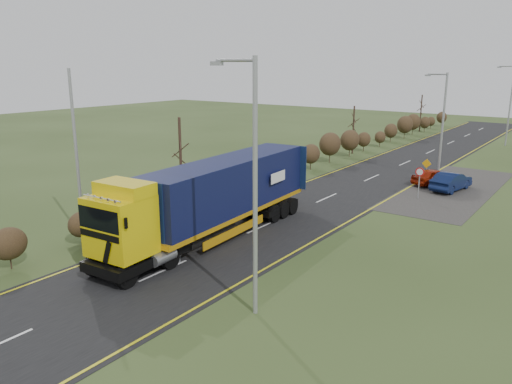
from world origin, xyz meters
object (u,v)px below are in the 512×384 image
object	(u,v)px
car_red_hatchback	(433,177)
streetlight_near	(252,178)
speed_sign	(419,177)
lorry	(214,195)
car_blue_sedan	(451,181)

from	to	relation	value
car_red_hatchback	streetlight_near	bearing A→B (deg)	114.41
streetlight_near	speed_sign	distance (m)	20.84
streetlight_near	speed_sign	bearing A→B (deg)	91.00
lorry	car_red_hatchback	world-z (taller)	lorry
speed_sign	streetlight_near	bearing A→B (deg)	-89.00
car_blue_sedan	speed_sign	world-z (taller)	speed_sign
lorry	car_blue_sedan	bearing A→B (deg)	64.04
lorry	speed_sign	world-z (taller)	lorry
car_blue_sedan	streetlight_near	size ratio (longest dim) A/B	0.45
car_red_hatchback	car_blue_sedan	world-z (taller)	car_blue_sedan
car_blue_sedan	speed_sign	bearing A→B (deg)	81.16
lorry	car_blue_sedan	size ratio (longest dim) A/B	3.66
lorry	car_red_hatchback	distance (m)	20.65
car_red_hatchback	car_blue_sedan	distance (m)	1.98
lorry	streetlight_near	size ratio (longest dim) A/B	1.63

